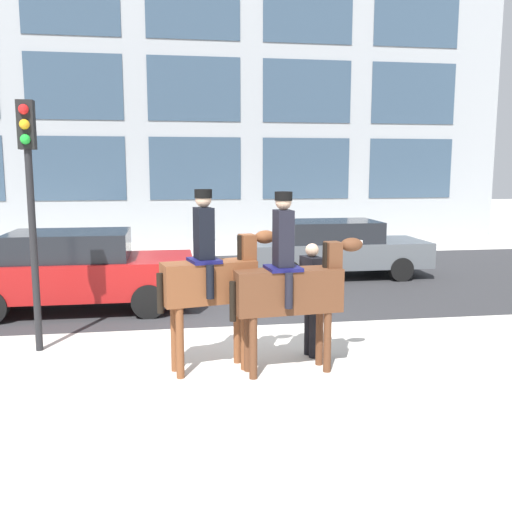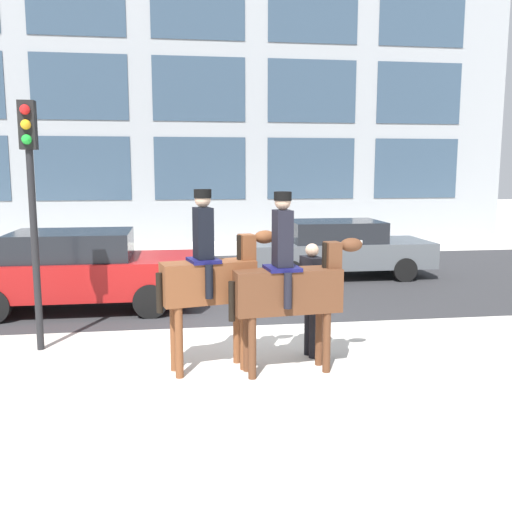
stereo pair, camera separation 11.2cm
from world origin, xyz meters
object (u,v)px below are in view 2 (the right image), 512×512
mounted_horse_lead (211,276)px  street_car_far_lane (338,248)px  street_car_near_lane (78,269)px  pedestrian_bystander (311,291)px  traffic_light (31,185)px  mounted_horse_companion (290,284)px

mounted_horse_lead → street_car_far_lane: bearing=47.6°
street_car_near_lane → mounted_horse_lead: bearing=-57.9°
pedestrian_bystander → traffic_light: 4.53m
mounted_horse_companion → street_car_far_lane: bearing=62.8°
street_car_near_lane → street_car_far_lane: 6.78m
mounted_horse_companion → pedestrian_bystander: (0.44, 0.59, -0.23)m
street_car_far_lane → mounted_horse_lead: bearing=-119.7°
mounted_horse_lead → traffic_light: size_ratio=0.67×
pedestrian_bystander → street_car_near_lane: 5.32m
mounted_horse_companion → street_car_near_lane: (-3.52, 4.13, -0.43)m
pedestrian_bystander → traffic_light: bearing=-26.2°
mounted_horse_companion → pedestrian_bystander: size_ratio=1.46×
mounted_horse_companion → traffic_light: traffic_light is taller
street_car_near_lane → street_car_far_lane: (6.21, 2.71, -0.06)m
mounted_horse_lead → traffic_light: 3.18m
traffic_light → pedestrian_bystander: bearing=-12.5°
street_car_far_lane → traffic_light: bearing=-140.2°
mounted_horse_companion → street_car_near_lane: 5.44m
pedestrian_bystander → street_car_far_lane: bearing=-123.5°
mounted_horse_lead → pedestrian_bystander: (1.52, 0.36, -0.33)m
street_car_near_lane → street_car_far_lane: street_car_near_lane is taller
street_car_far_lane → pedestrian_bystander: bearing=-109.8°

